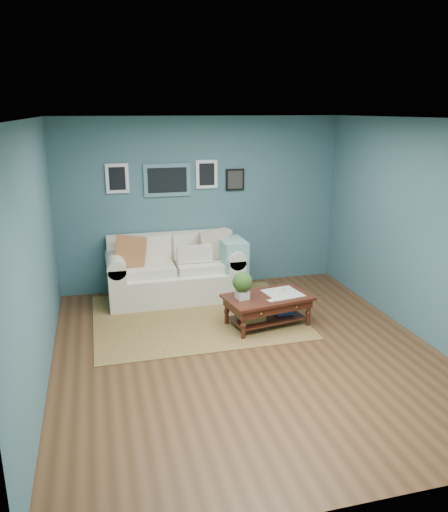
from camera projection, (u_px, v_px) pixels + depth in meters
name	position (u px, v px, depth m)	size (l,w,h in m)	color
room_shell	(246.00, 241.00, 5.63)	(5.00, 5.02, 2.70)	brown
area_rug	(197.00, 316.00, 6.99)	(2.82, 2.25, 0.01)	brown
loveseat	(180.00, 270.00, 7.62)	(2.06, 0.93, 1.06)	silver
coffee_table	(263.00, 301.00, 6.60)	(1.21, 0.83, 0.78)	black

